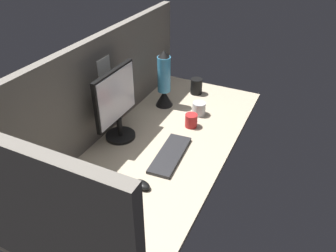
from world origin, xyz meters
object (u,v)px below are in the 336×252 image
(monitor, at_px, (116,103))
(mug_black_travel, at_px, (196,86))
(mug_red_plastic, at_px, (191,120))
(mug_steel, at_px, (199,109))
(keyboard, at_px, (170,155))
(mouse, at_px, (142,185))
(lava_lamp, at_px, (164,83))

(monitor, xyz_separation_m, mug_black_travel, (0.73, -0.21, -0.18))
(mug_red_plastic, distance_m, mug_steel, 0.16)
(keyboard, bearing_deg, mug_steel, -2.18)
(keyboard, height_order, mouse, mouse)
(monitor, xyz_separation_m, mouse, (-0.32, -0.34, -0.22))
(monitor, height_order, lava_lamp, monitor)
(mug_steel, bearing_deg, monitor, 143.09)
(keyboard, height_order, mug_steel, mug_steel)
(mug_black_travel, xyz_separation_m, lava_lamp, (-0.26, 0.14, 0.11))
(mug_black_travel, distance_m, mug_steel, 0.30)
(mug_black_travel, bearing_deg, mug_steel, -155.15)
(mug_steel, relative_size, lava_lamp, 0.22)
(mouse, height_order, lava_lamp, lava_lamp)
(mug_black_travel, bearing_deg, keyboard, -169.16)
(mouse, bearing_deg, mug_red_plastic, 10.12)
(lava_lamp, bearing_deg, mouse, -161.50)
(mug_black_travel, relative_size, mug_steel, 1.32)
(mug_red_plastic, height_order, mug_black_travel, mug_black_travel)
(mug_black_travel, relative_size, lava_lamp, 0.29)
(keyboard, height_order, mug_black_travel, mug_black_travel)
(mug_steel, bearing_deg, mug_black_travel, 24.85)
(monitor, xyz_separation_m, lava_lamp, (0.47, -0.07, -0.07))
(keyboard, distance_m, mug_black_travel, 0.78)
(keyboard, bearing_deg, mouse, 171.27)
(keyboard, relative_size, lava_lamp, 0.92)
(mouse, height_order, mug_red_plastic, mug_red_plastic)
(monitor, relative_size, lava_lamp, 1.08)
(monitor, bearing_deg, mug_black_travel, -16.22)
(monitor, distance_m, lava_lamp, 0.48)
(mug_black_travel, bearing_deg, mug_red_plastic, -162.55)
(mug_red_plastic, bearing_deg, lava_lamp, 57.86)
(mug_red_plastic, distance_m, lava_lamp, 0.35)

